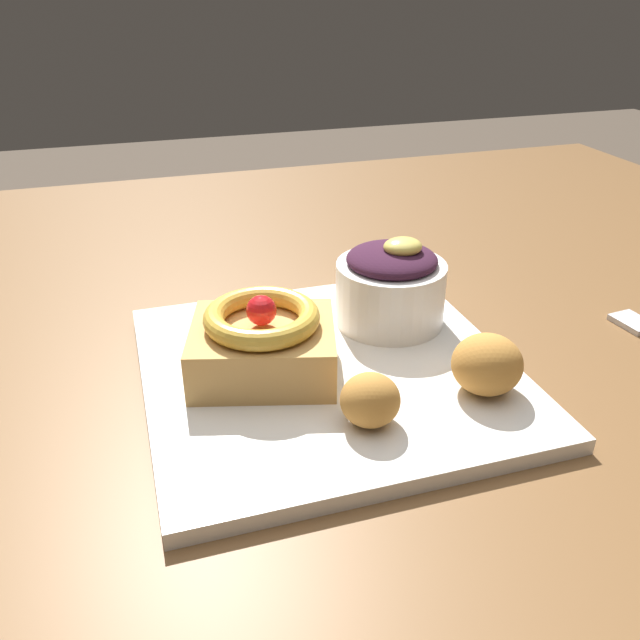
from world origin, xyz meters
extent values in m
cube|color=brown|center=(0.00, 0.00, 0.71)|extent=(1.48, 0.97, 0.04)
cylinder|color=brown|center=(0.65, 0.39, 0.34)|extent=(0.07, 0.07, 0.69)
cube|color=white|center=(0.08, -0.11, 0.74)|extent=(0.27, 0.27, 0.01)
cube|color=tan|center=(0.03, -0.10, 0.76)|extent=(0.12, 0.11, 0.04)
torus|color=gold|center=(0.03, -0.10, 0.79)|extent=(0.10, 0.10, 0.02)
sphere|color=red|center=(0.03, -0.10, 0.79)|extent=(0.02, 0.02, 0.02)
cylinder|color=white|center=(0.15, -0.06, 0.77)|extent=(0.09, 0.09, 0.05)
ellipsoid|color=#38192D|center=(0.15, -0.06, 0.80)|extent=(0.07, 0.07, 0.02)
ellipsoid|color=#EAD666|center=(0.16, -0.06, 0.81)|extent=(0.03, 0.03, 0.01)
ellipsoid|color=#BC7F38|center=(0.17, -0.17, 0.76)|extent=(0.05, 0.05, 0.04)
ellipsoid|color=#BC7F38|center=(0.08, -0.18, 0.76)|extent=(0.04, 0.04, 0.04)
cube|color=silver|center=(0.36, -0.11, 0.73)|extent=(0.03, 0.04, 0.00)
camera|label=1|loc=(-0.05, -0.51, 1.01)|focal=37.14mm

